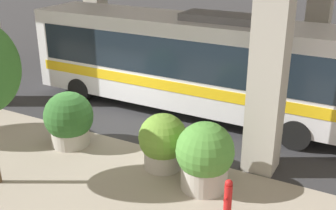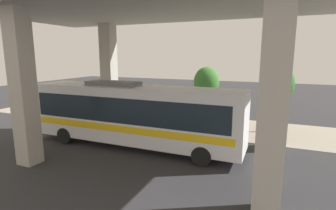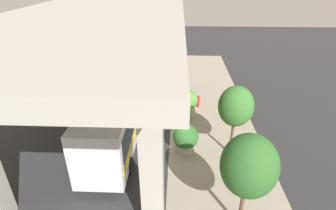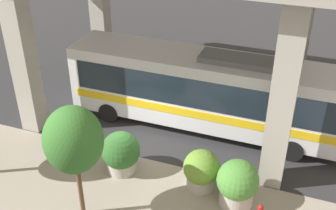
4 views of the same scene
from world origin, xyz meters
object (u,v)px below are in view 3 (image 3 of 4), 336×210
(fire_hydrant, at_px, (198,101))
(street_tree_far, at_px, (236,106))
(planter_back, at_px, (186,138))
(bus, at_px, (122,103))
(planter_front, at_px, (188,102))
(planter_middle, at_px, (183,113))
(street_tree_near, at_px, (249,166))

(fire_hydrant, distance_m, street_tree_far, 6.87)
(planter_back, bearing_deg, bus, -27.82)
(planter_front, bearing_deg, planter_back, 86.97)
(planter_front, height_order, planter_middle, planter_front)
(planter_front, distance_m, planter_back, 4.85)
(planter_front, distance_m, street_tree_far, 6.11)
(planter_front, relative_size, street_tree_far, 0.42)
(bus, distance_m, street_tree_near, 10.21)
(fire_hydrant, xyz_separation_m, street_tree_near, (-1.13, 11.23, 2.86))
(planter_front, distance_m, planter_middle, 1.55)
(planter_front, bearing_deg, street_tree_near, 101.13)
(street_tree_far, bearing_deg, bus, -19.62)
(bus, xyz_separation_m, street_tree_near, (-6.61, 7.67, 1.29))
(planter_middle, height_order, street_tree_near, street_tree_near)
(planter_front, relative_size, street_tree_near, 0.40)
(planter_middle, bearing_deg, fire_hydrant, -117.54)
(bus, xyz_separation_m, planter_back, (-4.34, 2.29, -1.21))
(planter_middle, xyz_separation_m, street_tree_near, (-2.43, 8.73, 2.55))
(street_tree_far, bearing_deg, planter_back, -4.84)
(fire_hydrant, xyz_separation_m, street_tree_far, (-1.60, 6.08, 2.77))
(fire_hydrant, relative_size, street_tree_near, 0.22)
(fire_hydrant, relative_size, planter_front, 0.54)
(planter_back, bearing_deg, planter_front, -93.03)
(bus, height_order, planter_back, bus)
(planter_middle, height_order, planter_back, planter_back)
(fire_hydrant, distance_m, planter_front, 1.41)
(bus, height_order, street_tree_far, street_tree_far)
(fire_hydrant, xyz_separation_m, planter_front, (0.88, 1.01, 0.42))
(bus, height_order, street_tree_near, street_tree_near)
(street_tree_near, distance_m, street_tree_far, 5.17)
(planter_back, bearing_deg, planter_middle, -87.23)
(fire_hydrant, bearing_deg, planter_back, 78.96)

